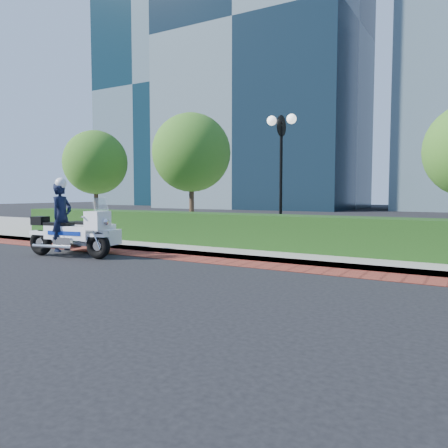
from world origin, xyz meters
The scene contains 10 objects.
ground centered at (0.00, 0.00, 0.00)m, with size 120.00×120.00×0.00m, color black.
brick_strip centered at (0.00, 1.50, 0.01)m, with size 60.00×1.00×0.01m, color maroon.
sidewalk centered at (0.00, 6.00, 0.07)m, with size 60.00×8.00×0.15m, color gray.
hedge_main centered at (0.00, 3.60, 0.65)m, with size 18.00×1.20×1.00m, color black.
lamppost centered at (1.00, 5.20, 2.96)m, with size 1.02×0.70×4.21m.
tree_a centered at (-9.00, 6.50, 3.22)m, with size 3.00×3.00×4.58m.
tree_b centered at (-3.50, 6.50, 3.43)m, with size 3.20×3.20×4.89m.
tower_left centered at (-16.00, 40.00, 20.00)m, with size 22.00×16.00×40.00m, color black.
tower_far_left centered at (-36.00, 46.00, 17.00)m, with size 16.00×14.00×34.00m, color black.
police_motorcycle centered at (-3.36, 0.36, 0.76)m, with size 2.75×1.96×2.23m.
Camera 1 is at (6.73, -8.28, 1.81)m, focal length 35.00 mm.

